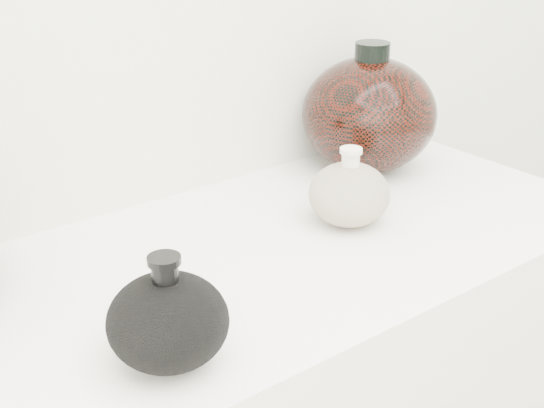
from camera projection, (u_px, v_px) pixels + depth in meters
black_gourd_vase at (168, 321)px, 0.81m from camera, size 0.14×0.14×0.13m
cream_gourd_vase at (349, 194)px, 1.14m from camera, size 0.13×0.13×0.12m
right_round_pot at (369, 114)px, 1.33m from camera, size 0.31×0.31×0.23m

